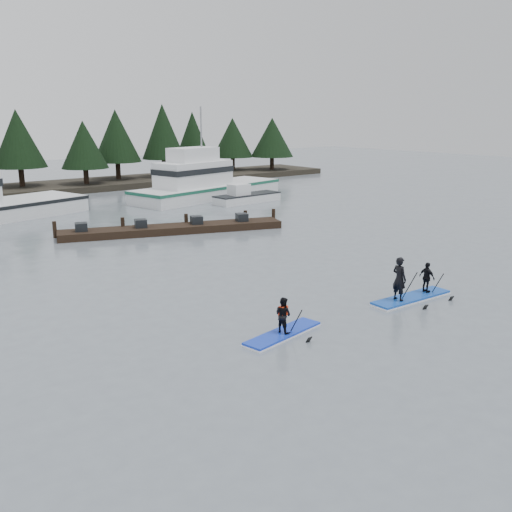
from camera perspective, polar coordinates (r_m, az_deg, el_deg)
ground at (r=21.39m, az=9.95°, el=-5.96°), size 160.00×160.00×0.00m
far_shore at (r=57.81m, az=-22.57°, el=6.10°), size 70.00×8.00×0.60m
treeline at (r=57.84m, az=-22.54°, el=5.80°), size 60.00×4.00×8.00m
fishing_boat_medium at (r=50.59m, az=-5.13°, el=6.50°), size 15.41×7.46×8.78m
skiff at (r=47.98m, az=-0.88°, el=5.80°), size 6.14×2.23×0.70m
floating_dock at (r=36.02m, az=-8.27°, el=2.69°), size 13.67×6.19×0.46m
buoy_c at (r=48.03m, az=-1.89°, el=5.38°), size 0.49×0.49×0.49m
paddleboard_solo at (r=19.20m, az=2.72°, el=-6.76°), size 3.31×1.35×1.81m
paddleboard_duo at (r=23.52m, az=15.21°, el=-2.88°), size 3.83×1.23×2.31m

